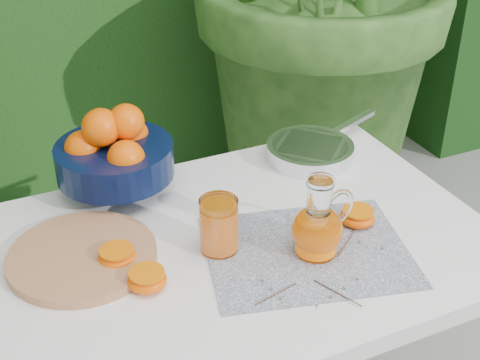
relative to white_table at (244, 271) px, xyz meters
name	(u,v)px	position (x,y,z in m)	size (l,w,h in m)	color
white_table	(244,271)	(0.00, 0.00, 0.00)	(1.00, 0.70, 0.75)	white
placemat	(307,251)	(0.10, -0.09, 0.08)	(0.39, 0.31, 0.00)	#0B1A41
cutting_board	(82,256)	(-0.32, 0.07, 0.09)	(0.29, 0.29, 0.02)	#AC714E
fruit_bowl	(114,153)	(-0.18, 0.30, 0.18)	(0.30, 0.30, 0.21)	black
juice_pitcher	(318,227)	(0.11, -0.10, 0.14)	(0.15, 0.12, 0.17)	white
juice_tumbler	(219,226)	(-0.06, -0.01, 0.14)	(0.10, 0.10, 0.11)	white
saute_pan	(311,150)	(0.29, 0.24, 0.10)	(0.39, 0.28, 0.04)	silver
orange_halves	(213,249)	(-0.08, -0.03, 0.10)	(0.58, 0.17, 0.04)	#FF4F02
thyme_sprigs	(323,272)	(0.09, -0.17, 0.09)	(0.31, 0.24, 0.01)	#4E3324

